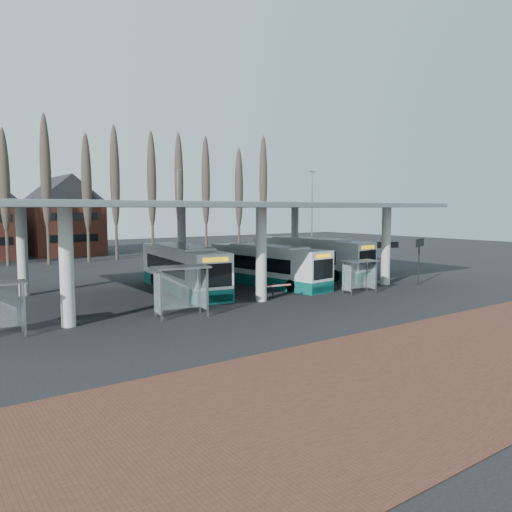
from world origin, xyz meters
TOP-DOWN VIEW (x-y plane):
  - ground at (0.00, 0.00)m, footprint 140.00×140.00m
  - brick_strip at (0.00, -12.00)m, footprint 70.00×10.00m
  - station_canopy at (0.00, 8.00)m, footprint 32.00×16.00m
  - poplar_row at (0.00, 33.00)m, footprint 45.10×1.10m
  - lamp_post_b at (6.00, 26.00)m, footprint 0.80×0.16m
  - lamp_post_c at (20.00, 20.00)m, footprint 0.80×0.16m
  - bus_1 at (-2.19, 9.12)m, footprint 3.95×11.95m
  - bus_2 at (4.41, 7.77)m, footprint 3.76×11.34m
  - bus_3 at (10.63, 9.87)m, footprint 4.16×12.30m
  - shelter_1 at (-6.31, 1.38)m, footprint 3.21×1.96m
  - shelter_2 at (7.30, 0.94)m, footprint 2.65×1.59m
  - info_sign_0 at (14.11, 1.00)m, footprint 2.28×1.03m
  - info_sign_1 at (14.95, 4.84)m, footprint 1.96×0.94m
  - barrier at (1.26, 2.56)m, footprint 2.06×0.69m

SIDE VIEW (x-z plane):
  - ground at x=0.00m, z-range 0.00..0.00m
  - brick_strip at x=0.00m, z-range 0.00..0.03m
  - barrier at x=1.26m, z-range 0.28..1.32m
  - bus_2 at x=4.41m, z-range -0.09..3.00m
  - bus_1 at x=-2.19m, z-range -0.09..3.17m
  - bus_3 at x=10.63m, z-range -0.10..3.26m
  - shelter_2 at x=7.30m, z-range 0.53..2.85m
  - shelter_1 at x=-6.31m, z-range 0.64..3.43m
  - info_sign_1 at x=14.95m, z-range 1.05..4.16m
  - info_sign_0 at x=14.11m, z-range 1.22..4.80m
  - lamp_post_b at x=6.00m, z-range 0.25..10.42m
  - lamp_post_c at x=20.00m, z-range 0.25..10.42m
  - station_canopy at x=0.00m, z-range 2.51..8.85m
  - poplar_row at x=0.00m, z-range 1.53..16.03m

